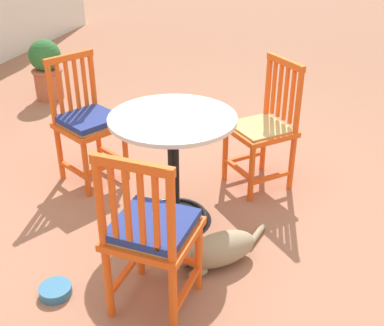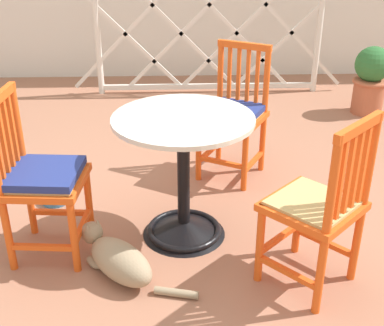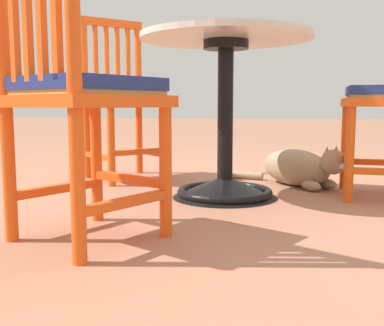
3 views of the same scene
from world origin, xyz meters
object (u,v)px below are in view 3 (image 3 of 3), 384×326
(orange_chair_tucked_in, at_px, (81,96))
(tabby_cat, at_px, (301,168))
(cafe_table, at_px, (225,135))
(orange_chair_facing_out, at_px, (123,103))

(orange_chair_tucked_in, bearing_deg, tabby_cat, -122.77)
(cafe_table, bearing_deg, orange_chair_tucked_in, 64.67)
(orange_chair_facing_out, bearing_deg, cafe_table, 144.18)
(cafe_table, bearing_deg, tabby_cat, -135.31)
(orange_chair_facing_out, relative_size, tabby_cat, 1.46)
(cafe_table, xyz_separation_m, orange_chair_tucked_in, (0.36, 0.76, 0.16))
(cafe_table, xyz_separation_m, orange_chair_facing_out, (0.63, -0.45, 0.15))
(orange_chair_facing_out, relative_size, orange_chair_tucked_in, 1.00)
(orange_chair_tucked_in, relative_size, tabby_cat, 1.46)
(tabby_cat, bearing_deg, cafe_table, 44.69)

